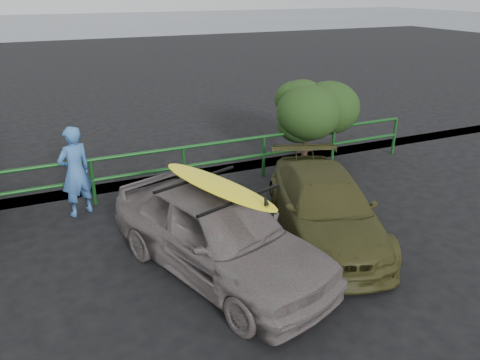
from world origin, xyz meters
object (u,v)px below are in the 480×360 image
(man, at_px, (75,171))
(sedan, at_px, (218,232))
(surfboard, at_px, (217,185))
(guardrail, at_px, (140,175))
(olive_vehicle, at_px, (325,206))

(man, bearing_deg, sedan, 95.86)
(surfboard, bearing_deg, guardrail, 79.29)
(sedan, distance_m, surfboard, 0.81)
(olive_vehicle, bearing_deg, surfboard, -152.96)
(man, height_order, surfboard, man)
(surfboard, bearing_deg, sedan, -18.62)
(guardrail, height_order, sedan, sedan)
(guardrail, xyz_separation_m, surfboard, (0.47, -3.42, 1.00))
(olive_vehicle, distance_m, surfboard, 2.44)
(man, bearing_deg, guardrail, 169.13)
(guardrail, height_order, man, man)
(sedan, height_order, surfboard, surfboard)
(guardrail, relative_size, surfboard, 5.61)
(guardrail, bearing_deg, olive_vehicle, -48.85)
(olive_vehicle, distance_m, man, 4.90)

